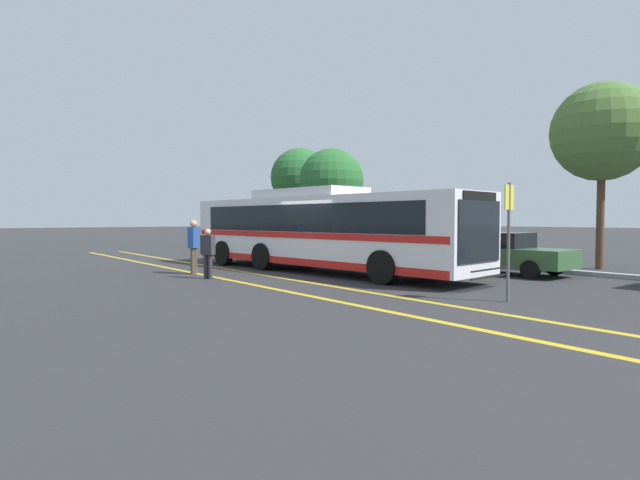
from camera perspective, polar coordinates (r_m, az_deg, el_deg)
ground_plane at (r=17.18m, az=0.32°, el=-3.90°), size 220.00×220.00×0.00m
lane_strip_0 at (r=16.69m, az=-5.93°, el=-4.09°), size 32.39×0.20×0.01m
lane_strip_1 at (r=15.91m, az=-10.70°, el=-4.44°), size 32.39×0.20×0.01m
curb_strip at (r=22.33m, az=12.51°, el=-2.31°), size 40.39×0.36×0.15m
transit_bus at (r=17.89m, az=-0.04°, el=1.25°), size 12.85×3.57×2.99m
parked_car_0 at (r=30.68m, az=-8.62°, el=0.28°), size 4.33×2.07×1.52m
parked_car_1 at (r=26.26m, az=-1.74°, el=-0.15°), size 4.88×2.24×1.44m
parked_car_2 at (r=21.37m, az=8.29°, el=-0.84°), size 4.12×2.03×1.33m
parked_car_3 at (r=18.37m, az=20.06°, el=-1.38°), size 4.64×1.96×1.43m
pedestrian_0 at (r=16.12m, az=-12.70°, el=-1.19°), size 0.47×0.38×1.58m
pedestrian_1 at (r=17.63m, az=-14.24°, el=-0.33°), size 0.42×0.47×1.86m
bus_stop_sign at (r=12.06m, az=20.76°, el=1.36°), size 0.07×0.40×2.71m
tree_0 at (r=37.20m, az=-2.30°, el=7.12°), size 4.35×4.35×7.14m
tree_1 at (r=21.77m, az=29.56°, el=10.66°), size 3.66×3.66×6.98m
tree_2 at (r=30.84m, az=1.30°, el=6.75°), size 3.97×3.97×6.22m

